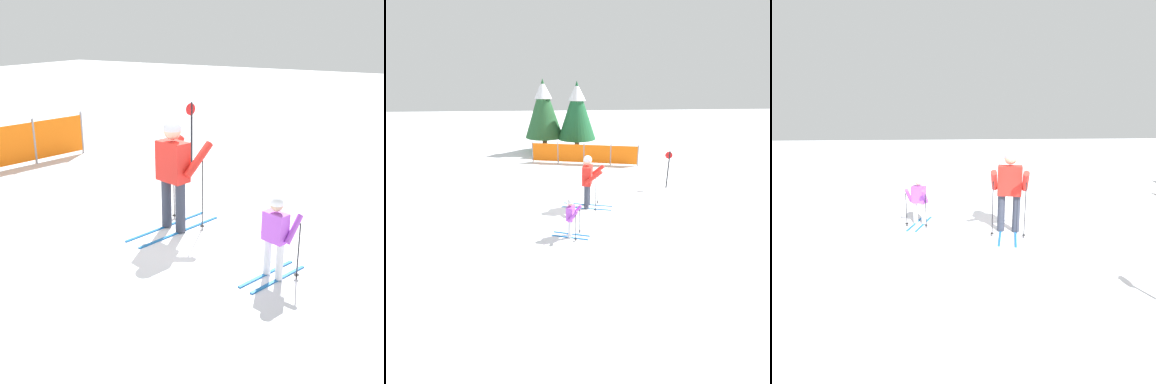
# 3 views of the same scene
# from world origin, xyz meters

# --- Properties ---
(ground_plane) EXTENTS (60.00, 60.00, 0.00)m
(ground_plane) POSITION_xyz_m (0.00, 0.00, 0.00)
(ground_plane) COLOR white
(skier_adult) EXTENTS (1.78, 0.91, 1.85)m
(skier_adult) POSITION_xyz_m (0.12, -0.01, 1.10)
(skier_adult) COLOR #1966B2
(skier_adult) RESTS_ON ground_plane
(skier_child) EXTENTS (1.11, 0.61, 1.15)m
(skier_child) POSITION_xyz_m (-0.56, -2.01, 0.67)
(skier_child) COLOR #1966B2
(skier_child) RESTS_ON ground_plane
(safety_fence) EXTENTS (5.38, 1.27, 1.10)m
(safety_fence) POSITION_xyz_m (0.47, 5.37, 0.55)
(safety_fence) COLOR gray
(safety_fence) RESTS_ON ground_plane
(conifer_far) EXTENTS (2.23, 2.23, 4.14)m
(conifer_far) POSITION_xyz_m (-1.61, 8.25, 2.56)
(conifer_far) COLOR #4C3823
(conifer_far) RESTS_ON ground_plane
(conifer_near) EXTENTS (2.17, 2.17, 4.03)m
(conifer_near) POSITION_xyz_m (0.27, 7.73, 2.49)
(conifer_near) COLOR #4C3823
(conifer_near) RESTS_ON ground_plane
(trail_marker) EXTENTS (0.27, 0.10, 1.52)m
(trail_marker) POSITION_xyz_m (3.52, 1.68, 0.94)
(trail_marker) COLOR black
(trail_marker) RESTS_ON ground_plane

